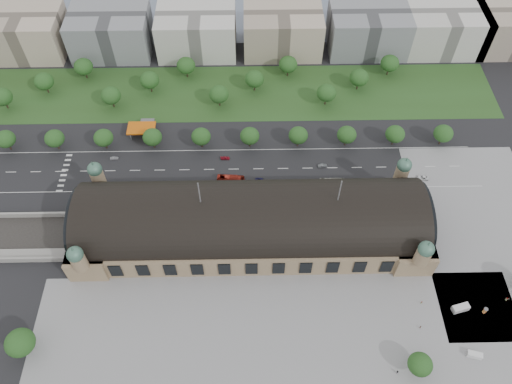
{
  "coord_description": "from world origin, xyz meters",
  "views": [
    {
      "loc": [
        0.13,
        -117.77,
        186.34
      ],
      "look_at": [
        2.41,
        13.2,
        14.0
      ],
      "focal_mm": 35.0,
      "sensor_mm": 36.0,
      "label": 1
    }
  ],
  "objects_px": {
    "pedestrian_0": "(422,303)",
    "pedestrian_4": "(397,372)",
    "parked_car_5": "(203,191)",
    "bus_mid": "(301,184)",
    "parked_car_3": "(109,198)",
    "traffic_car_6": "(423,178)",
    "pedestrian_5": "(506,299)",
    "traffic_car_4": "(259,179)",
    "bus_east": "(332,182)",
    "pedestrian_1": "(420,327)",
    "parked_car_6": "(179,190)",
    "advertising_column": "(485,311)",
    "traffic_car_3": "(225,158)",
    "parked_car_1": "(129,198)",
    "parked_car_2": "(111,198)",
    "traffic_car_1": "(114,158)",
    "van_east": "(460,308)",
    "traffic_car_5": "(323,166)",
    "parked_car_0": "(115,198)",
    "van_south": "(474,355)",
    "petrol_station": "(145,126)",
    "bus_west": "(231,179)",
    "parked_car_4": "(174,191)",
    "pedestrian_2": "(509,299)"
  },
  "relations": [
    {
      "from": "parked_car_3",
      "to": "bus_mid",
      "type": "bearing_deg",
      "value": 61.54
    },
    {
      "from": "petrol_station",
      "to": "bus_east",
      "type": "height_order",
      "value": "petrol_station"
    },
    {
      "from": "traffic_car_6",
      "to": "pedestrian_4",
      "type": "height_order",
      "value": "pedestrian_4"
    },
    {
      "from": "van_east",
      "to": "van_south",
      "type": "xyz_separation_m",
      "value": [
        0.51,
        -18.39,
        -0.27
      ]
    },
    {
      "from": "traffic_car_4",
      "to": "traffic_car_5",
      "type": "distance_m",
      "value": 32.13
    },
    {
      "from": "parked_car_0",
      "to": "parked_car_1",
      "type": "distance_m",
      "value": 6.56
    },
    {
      "from": "traffic_car_1",
      "to": "parked_car_6",
      "type": "xyz_separation_m",
      "value": [
        33.33,
        -20.5,
        0.14
      ]
    },
    {
      "from": "traffic_car_1",
      "to": "van_east",
      "type": "relative_size",
      "value": 0.55
    },
    {
      "from": "parked_car_6",
      "to": "advertising_column",
      "type": "distance_m",
      "value": 140.43
    },
    {
      "from": "bus_west",
      "to": "bus_mid",
      "type": "distance_m",
      "value": 33.2
    },
    {
      "from": "petrol_station",
      "to": "pedestrian_4",
      "type": "distance_m",
      "value": 165.26
    },
    {
      "from": "advertising_column",
      "to": "parked_car_1",
      "type": "bearing_deg",
      "value": 158.39
    },
    {
      "from": "van_east",
      "to": "parked_car_1",
      "type": "bearing_deg",
      "value": 142.87
    },
    {
      "from": "traffic_car_4",
      "to": "bus_east",
      "type": "distance_m",
      "value": 34.76
    },
    {
      "from": "van_east",
      "to": "pedestrian_4",
      "type": "relative_size",
      "value": 3.78
    },
    {
      "from": "pedestrian_0",
      "to": "pedestrian_4",
      "type": "height_order",
      "value": "pedestrian_4"
    },
    {
      "from": "parked_car_5",
      "to": "bus_mid",
      "type": "relative_size",
      "value": 0.43
    },
    {
      "from": "traffic_car_4",
      "to": "van_south",
      "type": "distance_m",
      "value": 116.54
    },
    {
      "from": "traffic_car_5",
      "to": "pedestrian_5",
      "type": "height_order",
      "value": "pedestrian_5"
    },
    {
      "from": "van_south",
      "to": "traffic_car_6",
      "type": "bearing_deg",
      "value": 106.0
    },
    {
      "from": "parked_car_3",
      "to": "parked_car_2",
      "type": "bearing_deg",
      "value": 57.71
    },
    {
      "from": "traffic_car_4",
      "to": "traffic_car_6",
      "type": "distance_m",
      "value": 78.33
    },
    {
      "from": "pedestrian_5",
      "to": "petrol_station",
      "type": "bearing_deg",
      "value": -142.18
    },
    {
      "from": "parked_car_2",
      "to": "parked_car_6",
      "type": "relative_size",
      "value": 0.83
    },
    {
      "from": "traffic_car_3",
      "to": "traffic_car_4",
      "type": "bearing_deg",
      "value": -130.07
    },
    {
      "from": "traffic_car_6",
      "to": "pedestrian_2",
      "type": "xyz_separation_m",
      "value": [
        20.85,
        -63.11,
        0.04
      ]
    },
    {
      "from": "van_east",
      "to": "pedestrian_0",
      "type": "bearing_deg",
      "value": 153.59
    },
    {
      "from": "parked_car_0",
      "to": "pedestrian_5",
      "type": "height_order",
      "value": "pedestrian_5"
    },
    {
      "from": "pedestrian_1",
      "to": "pedestrian_5",
      "type": "height_order",
      "value": "pedestrian_5"
    },
    {
      "from": "pedestrian_5",
      "to": "parked_car_1",
      "type": "bearing_deg",
      "value": -128.79
    },
    {
      "from": "parked_car_2",
      "to": "bus_mid",
      "type": "xyz_separation_m",
      "value": [
        88.29,
        6.0,
        0.84
      ]
    },
    {
      "from": "parked_car_2",
      "to": "bus_east",
      "type": "height_order",
      "value": "bus_east"
    },
    {
      "from": "traffic_car_3",
      "to": "bus_mid",
      "type": "relative_size",
      "value": 0.42
    },
    {
      "from": "van_south",
      "to": "pedestrian_4",
      "type": "distance_m",
      "value": 30.44
    },
    {
      "from": "bus_mid",
      "to": "parked_car_4",
      "type": "bearing_deg",
      "value": 88.75
    },
    {
      "from": "pedestrian_5",
      "to": "traffic_car_5",
      "type": "bearing_deg",
      "value": -156.96
    },
    {
      "from": "parked_car_4",
      "to": "pedestrian_2",
      "type": "distance_m",
      "value": 150.31
    },
    {
      "from": "traffic_car_6",
      "to": "pedestrian_5",
      "type": "relative_size",
      "value": 2.82
    },
    {
      "from": "parked_car_0",
      "to": "traffic_car_1",
      "type": "bearing_deg",
      "value": 166.03
    },
    {
      "from": "traffic_car_1",
      "to": "traffic_car_5",
      "type": "bearing_deg",
      "value": -97.44
    },
    {
      "from": "pedestrian_1",
      "to": "van_south",
      "type": "bearing_deg",
      "value": -102.22
    },
    {
      "from": "parked_car_6",
      "to": "pedestrian_5",
      "type": "relative_size",
      "value": 2.76
    },
    {
      "from": "petrol_station",
      "to": "traffic_car_6",
      "type": "relative_size",
      "value": 2.52
    },
    {
      "from": "parked_car_2",
      "to": "advertising_column",
      "type": "relative_size",
      "value": 1.47
    },
    {
      "from": "traffic_car_4",
      "to": "pedestrian_5",
      "type": "bearing_deg",
      "value": 63.7
    },
    {
      "from": "parked_car_0",
      "to": "pedestrian_0",
      "type": "height_order",
      "value": "pedestrian_0"
    },
    {
      "from": "traffic_car_6",
      "to": "parked_car_3",
      "type": "xyz_separation_m",
      "value": [
        -148.33,
        -9.54,
        -0.1
      ]
    },
    {
      "from": "bus_east",
      "to": "pedestrian_4",
      "type": "relative_size",
      "value": 6.44
    },
    {
      "from": "traffic_car_4",
      "to": "parked_car_2",
      "type": "bearing_deg",
      "value": -74.93
    },
    {
      "from": "pedestrian_0",
      "to": "traffic_car_5",
      "type": "bearing_deg",
      "value": 129.31
    }
  ]
}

